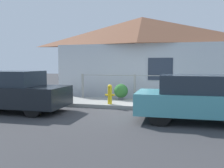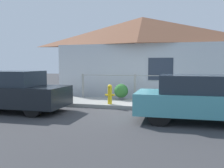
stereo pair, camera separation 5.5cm
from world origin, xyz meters
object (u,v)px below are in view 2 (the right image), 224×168
(fire_hydrant, at_px, (110,94))
(potted_plant_near_hydrant, at_px, (121,91))
(car_right, at_px, (201,99))
(car_left, at_px, (13,91))

(fire_hydrant, xyz_separation_m, potted_plant_near_hydrant, (0.15, 1.25, -0.02))
(car_right, relative_size, potted_plant_near_hydrant, 5.58)
(car_right, xyz_separation_m, potted_plant_near_hydrant, (-2.98, 2.86, -0.18))
(fire_hydrant, height_order, potted_plant_near_hydrant, fire_hydrant)
(car_left, relative_size, fire_hydrant, 4.99)
(car_left, bearing_deg, fire_hydrant, 26.85)
(car_right, height_order, fire_hydrant, car_right)
(car_left, relative_size, potted_plant_near_hydrant, 5.53)
(car_right, bearing_deg, potted_plant_near_hydrant, 134.77)
(potted_plant_near_hydrant, bearing_deg, car_right, -43.83)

